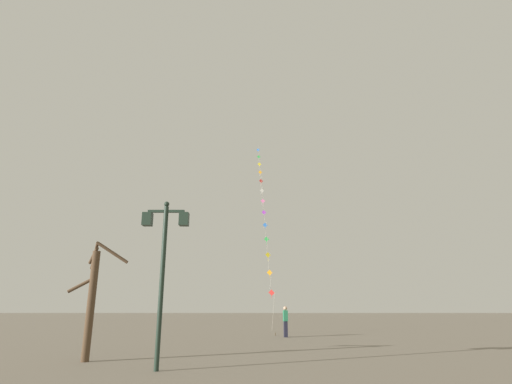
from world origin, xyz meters
TOP-DOWN VIEW (x-y plane):
  - ground_plane at (0.00, 20.00)m, footprint 160.00×160.00m
  - twin_lantern_lamp_post at (-3.11, 9.60)m, footprint 1.40×0.28m
  - kite_train at (0.35, 33.61)m, footprint 1.22×20.01m
  - kite_flyer at (1.37, 21.97)m, footprint 0.27×0.62m
  - bare_tree at (-5.90, 11.56)m, footprint 1.91×1.08m

SIDE VIEW (x-z plane):
  - ground_plane at x=0.00m, z-range 0.00..0.00m
  - kite_flyer at x=1.37m, z-range 0.05..1.76m
  - bare_tree at x=-5.90m, z-range 0.10..4.02m
  - twin_lantern_lamp_post at x=-3.11m, z-range 0.93..5.79m
  - kite_train at x=0.35m, z-range 0.40..20.73m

